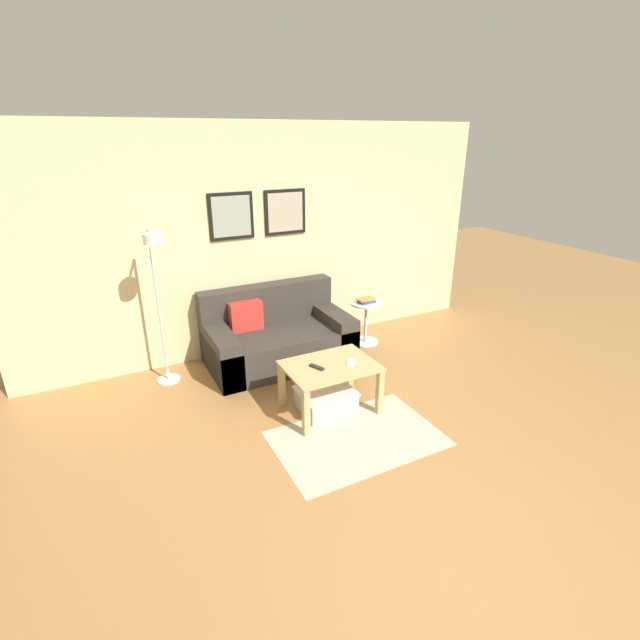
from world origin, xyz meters
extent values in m
plane|color=#A87542|center=(0.00, 0.00, 0.00)|extent=(16.00, 16.00, 0.00)
cube|color=beige|center=(0.00, 3.44, 1.27)|extent=(5.60, 0.06, 2.55)
cube|color=black|center=(-0.44, 3.39, 1.60)|extent=(0.49, 0.02, 0.50)
cube|color=#939E8E|center=(-0.44, 3.38, 1.60)|extent=(0.42, 0.01, 0.43)
cube|color=black|center=(0.19, 3.39, 1.60)|extent=(0.49, 0.02, 0.50)
cube|color=#ADA38E|center=(0.19, 3.38, 1.60)|extent=(0.42, 0.01, 0.43)
cube|color=#B2B79E|center=(-0.09, 1.30, 0.00)|extent=(1.40, 0.91, 0.01)
cube|color=#38332D|center=(-0.12, 2.93, 0.20)|extent=(1.57, 0.88, 0.40)
cube|color=#38332D|center=(-0.12, 3.27, 0.61)|extent=(1.57, 0.20, 0.43)
cube|color=#38332D|center=(-0.79, 2.93, 0.26)|extent=(0.24, 0.88, 0.52)
cube|color=#38332D|center=(0.54, 2.93, 0.26)|extent=(0.24, 0.88, 0.52)
cube|color=red|center=(-0.44, 3.10, 0.56)|extent=(0.36, 0.14, 0.32)
cube|color=tan|center=(-0.08, 1.82, 0.45)|extent=(0.82, 0.61, 0.02)
cube|color=tan|center=(-0.45, 1.55, 0.22)|extent=(0.06, 0.06, 0.44)
cube|color=tan|center=(0.30, 1.55, 0.22)|extent=(0.06, 0.06, 0.44)
cube|color=tan|center=(-0.45, 2.08, 0.22)|extent=(0.06, 0.06, 0.44)
cube|color=tan|center=(0.30, 2.08, 0.22)|extent=(0.06, 0.06, 0.44)
cube|color=#B2B2B7|center=(-0.11, 1.83, 0.09)|extent=(0.48, 0.41, 0.18)
cube|color=silver|center=(-0.11, 1.83, 0.19)|extent=(0.50, 0.43, 0.02)
cylinder|color=silver|center=(-1.33, 3.06, 0.01)|extent=(0.24, 0.24, 0.02)
cylinder|color=silver|center=(-1.33, 3.06, 0.80)|extent=(0.03, 0.03, 1.57)
cylinder|color=silver|center=(-1.33, 2.93, 1.59)|extent=(0.02, 0.26, 0.02)
cylinder|color=white|center=(-1.33, 2.80, 1.56)|extent=(0.17, 0.17, 0.09)
cylinder|color=silver|center=(1.02, 2.94, 0.01)|extent=(0.33, 0.33, 0.01)
cylinder|color=silver|center=(1.02, 2.94, 0.26)|extent=(0.04, 0.04, 0.49)
cylinder|color=silver|center=(1.02, 2.94, 0.52)|extent=(0.39, 0.39, 0.02)
cube|color=#335199|center=(1.02, 2.93, 0.54)|extent=(0.21, 0.15, 0.02)
cube|color=#335199|center=(1.02, 2.94, 0.55)|extent=(0.18, 0.15, 0.02)
cube|color=#D18438|center=(1.01, 2.94, 0.57)|extent=(0.21, 0.14, 0.01)
cube|color=#232328|center=(-0.21, 1.82, 0.47)|extent=(0.10, 0.15, 0.02)
cube|color=silver|center=(0.11, 1.76, 0.47)|extent=(0.13, 0.15, 0.01)
camera|label=1|loc=(-1.87, -1.47, 2.41)|focal=26.00mm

